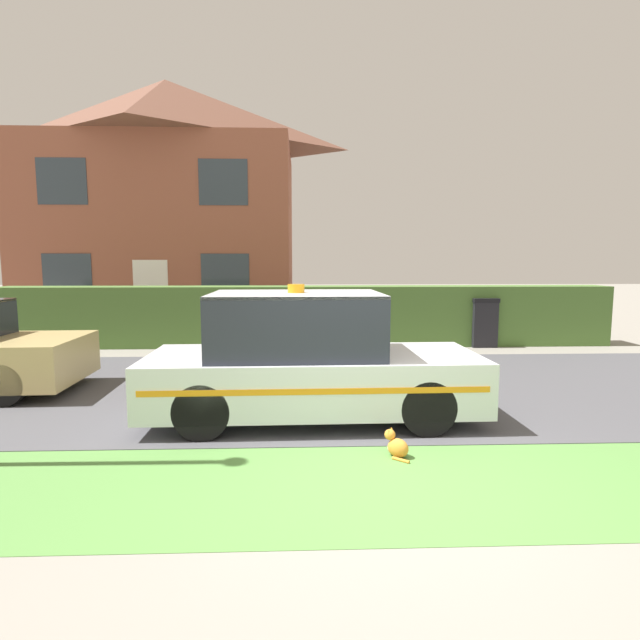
% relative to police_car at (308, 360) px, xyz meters
% --- Properties ---
extents(ground_plane, '(80.00, 80.00, 0.00)m').
position_rel_police_car_xyz_m(ground_plane, '(0.64, -1.91, -0.78)').
color(ground_plane, gray).
extents(road_strip, '(28.00, 5.39, 0.01)m').
position_rel_police_car_xyz_m(road_strip, '(0.64, 1.65, -0.78)').
color(road_strip, '#4C4C51').
rests_on(road_strip, ground).
extents(lawn_verge, '(28.00, 1.98, 0.01)m').
position_rel_police_car_xyz_m(lawn_verge, '(0.64, -2.03, -0.78)').
color(lawn_verge, '#568C42').
rests_on(lawn_verge, ground).
extents(garden_hedge, '(14.75, 0.89, 1.46)m').
position_rel_police_car_xyz_m(garden_hedge, '(0.08, 5.79, -0.05)').
color(garden_hedge, '#4C7233').
rests_on(garden_hedge, ground).
extents(police_car, '(4.28, 1.73, 1.76)m').
position_rel_police_car_xyz_m(police_car, '(0.00, 0.00, 0.00)').
color(police_car, black).
rests_on(police_car, road_strip).
extents(cat, '(0.28, 0.33, 0.30)m').
position_rel_police_car_xyz_m(cat, '(0.92, -1.33, -0.66)').
color(cat, orange).
rests_on(cat, ground).
extents(house_left, '(8.67, 5.84, 8.05)m').
position_rel_police_car_xyz_m(house_left, '(-4.57, 11.14, 3.32)').
color(house_left, '#93513D').
rests_on(house_left, ground).
extents(wheelie_bin, '(0.64, 0.68, 1.18)m').
position_rel_police_car_xyz_m(wheelie_bin, '(4.31, 5.54, -0.19)').
color(wheelie_bin, black).
rests_on(wheelie_bin, ground).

